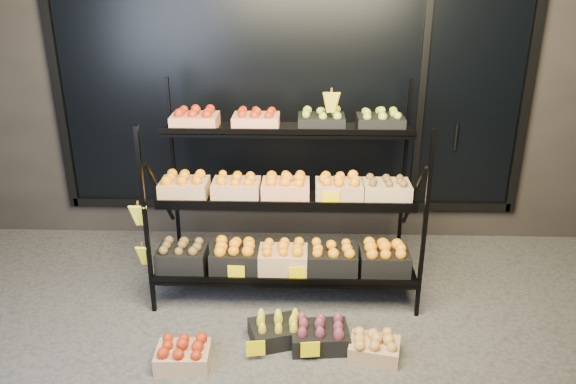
{
  "coord_description": "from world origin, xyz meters",
  "views": [
    {
      "loc": [
        0.15,
        -3.54,
        2.51
      ],
      "look_at": [
        0.02,
        0.55,
        0.87
      ],
      "focal_mm": 35.0,
      "sensor_mm": 36.0,
      "label": 1
    }
  ],
  "objects_px": {
    "floor_crate_left": "(183,354)",
    "floor_crate_midright": "(375,346)",
    "display_rack": "(284,200)",
    "floor_crate_midleft": "(278,329)"
  },
  "relations": [
    {
      "from": "floor_crate_left",
      "to": "floor_crate_midright",
      "type": "relative_size",
      "value": 0.96
    },
    {
      "from": "floor_crate_midleft",
      "to": "display_rack",
      "type": "bearing_deg",
      "value": 70.99
    },
    {
      "from": "floor_crate_left",
      "to": "floor_crate_midright",
      "type": "bearing_deg",
      "value": 3.13
    },
    {
      "from": "display_rack",
      "to": "floor_crate_left",
      "type": "distance_m",
      "value": 1.42
    },
    {
      "from": "floor_crate_left",
      "to": "floor_crate_midright",
      "type": "xyz_separation_m",
      "value": [
        1.31,
        0.13,
        -0.0
      ]
    },
    {
      "from": "floor_crate_left",
      "to": "floor_crate_midright",
      "type": "height_order",
      "value": "floor_crate_left"
    },
    {
      "from": "display_rack",
      "to": "floor_crate_midright",
      "type": "bearing_deg",
      "value": -54.6
    },
    {
      "from": "display_rack",
      "to": "floor_crate_midright",
      "type": "relative_size",
      "value": 5.68
    },
    {
      "from": "floor_crate_midright",
      "to": "floor_crate_left",
      "type": "bearing_deg",
      "value": -162.29
    },
    {
      "from": "display_rack",
      "to": "floor_crate_midright",
      "type": "distance_m",
      "value": 1.34
    }
  ]
}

